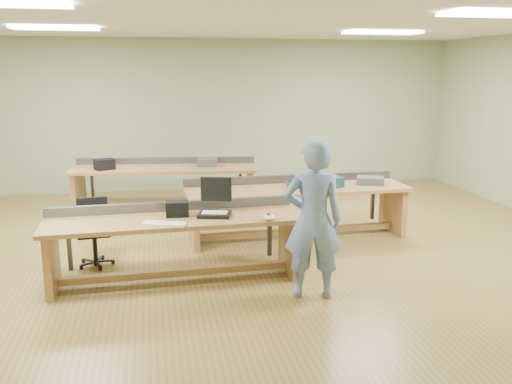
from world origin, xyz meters
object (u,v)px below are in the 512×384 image
Objects in this scene: workbench_back at (165,178)px; person at (313,220)px; workbench_front at (175,234)px; workbench_mid at (297,199)px; parts_bin_teal at (327,182)px; camera_bag at (177,209)px; parts_bin_grey at (370,181)px; task_chair at (95,241)px; mug at (290,185)px; laptop_base at (215,214)px; drinks_can at (297,183)px.

workbench_back is 1.90× the size of person.
workbench_mid is (1.80, 1.32, 0.01)m from workbench_front.
workbench_back is 8.03× the size of parts_bin_teal.
parts_bin_grey is at bearing 26.59° from camera_bag.
task_chair is 2.13× the size of parts_bin_grey.
parts_bin_teal reaches higher than workbench_mid.
task_chair is 6.24× the size of mug.
person reaches higher than workbench_back.
workbench_front reaches higher than task_chair.
parts_bin_teal is at bearing -10.61° from workbench_mid.
laptop_base is 2.79m from parts_bin_grey.
drinks_can reaches higher than workbench_back.
parts_bin_teal is at bearing 31.89° from camera_bag.
workbench_mid reaches higher than parts_bin_grey.
task_chair is 6.86× the size of drinks_can.
drinks_can reaches higher than workbench_mid.
parts_bin_teal reaches higher than workbench_front.
drinks_can is at bearing 175.63° from parts_bin_teal.
parts_bin_teal is 3.32× the size of drinks_can.
parts_bin_teal is at bearing 1.78° from mug.
workbench_back is (-0.01, 3.35, 0.01)m from workbench_front.
person reaches higher than laptop_base.
laptop_base is (0.47, -3.38, 0.21)m from workbench_back.
camera_bag is 0.64× the size of parts_bin_teal.
mug is (1.68, 1.24, 0.25)m from workbench_front.
camera_bag reaches higher than laptop_base.
parts_bin_teal reaches higher than parts_bin_grey.
task_chair is 3.95m from parts_bin_grey.
workbench_front is at bearing -168.65° from laptop_base.
person is 2.04× the size of task_chair.
person reaches higher than task_chair.
workbench_front is 21.85× the size of mug.
parts_bin_grey is at bearing 1.85° from task_chair.
drinks_can is (1.79, 1.29, 0.25)m from workbench_front.
task_chair is (-2.77, -0.61, -0.26)m from workbench_mid.
drinks_can is at bearing -41.53° from workbench_back.
camera_bag is 2.12× the size of drinks_can.
person is 2.55m from parts_bin_grey.
camera_bag reaches higher than parts_bin_teal.
person is 14.02× the size of drinks_can.
workbench_front is 0.90× the size of workbench_back.
person is (1.41, -0.76, 0.29)m from workbench_front.
task_chair is at bearing -168.78° from mug.
drinks_can is at bearing -116.91° from workbench_mid.
mug is (2.65, 0.53, 0.50)m from task_chair.
parts_bin_grey is (2.45, 1.34, 0.03)m from laptop_base.
camera_bag is 2.04m from mug.
camera_bag is (0.05, -3.31, 0.27)m from workbench_back.
workbench_mid is 1.89× the size of person.
workbench_back is (-1.82, 2.02, -0.00)m from workbench_mid.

